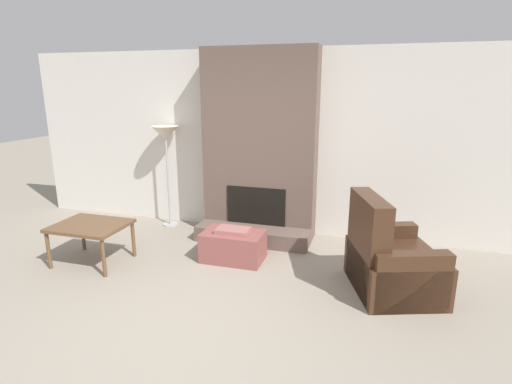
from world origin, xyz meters
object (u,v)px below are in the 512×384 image
(side_table, at_px, (91,228))
(armchair, at_px, (388,263))
(ottoman, at_px, (233,245))
(floor_lamp_left, at_px, (166,137))

(side_table, bearing_deg, armchair, 4.92)
(ottoman, xyz_separation_m, side_table, (-1.62, -0.55, 0.25))
(floor_lamp_left, bearing_deg, side_table, -99.47)
(armchair, relative_size, floor_lamp_left, 0.77)
(armchair, xyz_separation_m, floor_lamp_left, (-3.18, 1.19, 1.05))
(ottoman, bearing_deg, side_table, -161.21)
(armchair, relative_size, side_table, 1.40)
(armchair, height_order, floor_lamp_left, floor_lamp_left)
(ottoman, distance_m, side_table, 1.73)
(ottoman, height_order, floor_lamp_left, floor_lamp_left)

